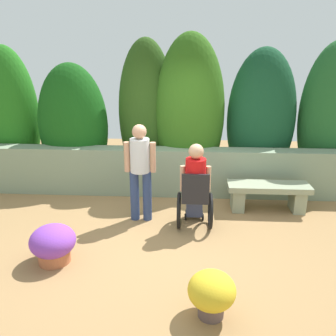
{
  "coord_description": "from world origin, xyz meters",
  "views": [
    {
      "loc": [
        0.34,
        -4.61,
        2.6
      ],
      "look_at": [
        0.02,
        0.63,
        0.85
      ],
      "focal_mm": 37.9,
      "sensor_mm": 36.0,
      "label": 1
    }
  ],
  "objects_px": {
    "person_in_wheelchair": "(195,189)",
    "person_standing_companion": "(140,167)",
    "flower_pot_purple_near": "(53,244)",
    "stone_bench": "(268,193)",
    "flower_pot_terracotta_by_wall": "(212,293)"
  },
  "relations": [
    {
      "from": "person_standing_companion",
      "to": "flower_pot_terracotta_by_wall",
      "type": "distance_m",
      "value": 2.45
    },
    {
      "from": "flower_pot_purple_near",
      "to": "person_standing_companion",
      "type": "bearing_deg",
      "value": 53.03
    },
    {
      "from": "person_in_wheelchair",
      "to": "flower_pot_purple_near",
      "type": "xyz_separation_m",
      "value": [
        -1.81,
        -1.08,
        -0.36
      ]
    },
    {
      "from": "flower_pot_purple_near",
      "to": "person_in_wheelchair",
      "type": "bearing_deg",
      "value": 30.85
    },
    {
      "from": "stone_bench",
      "to": "flower_pot_terracotta_by_wall",
      "type": "relative_size",
      "value": 2.72
    },
    {
      "from": "stone_bench",
      "to": "person_standing_companion",
      "type": "bearing_deg",
      "value": -160.72
    },
    {
      "from": "person_in_wheelchair",
      "to": "person_standing_companion",
      "type": "relative_size",
      "value": 0.86
    },
    {
      "from": "person_in_wheelchair",
      "to": "flower_pot_terracotta_by_wall",
      "type": "xyz_separation_m",
      "value": [
        0.15,
        -1.95,
        -0.35
      ]
    },
    {
      "from": "person_in_wheelchair",
      "to": "person_standing_companion",
      "type": "height_order",
      "value": "person_standing_companion"
    },
    {
      "from": "person_standing_companion",
      "to": "flower_pot_purple_near",
      "type": "height_order",
      "value": "person_standing_companion"
    },
    {
      "from": "person_in_wheelchair",
      "to": "flower_pot_purple_near",
      "type": "distance_m",
      "value": 2.14
    },
    {
      "from": "flower_pot_purple_near",
      "to": "stone_bench",
      "type": "bearing_deg",
      "value": 29.89
    },
    {
      "from": "flower_pot_purple_near",
      "to": "flower_pot_terracotta_by_wall",
      "type": "bearing_deg",
      "value": -23.94
    },
    {
      "from": "stone_bench",
      "to": "flower_pot_terracotta_by_wall",
      "type": "bearing_deg",
      "value": -106.24
    },
    {
      "from": "flower_pot_purple_near",
      "to": "flower_pot_terracotta_by_wall",
      "type": "relative_size",
      "value": 1.16
    }
  ]
}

